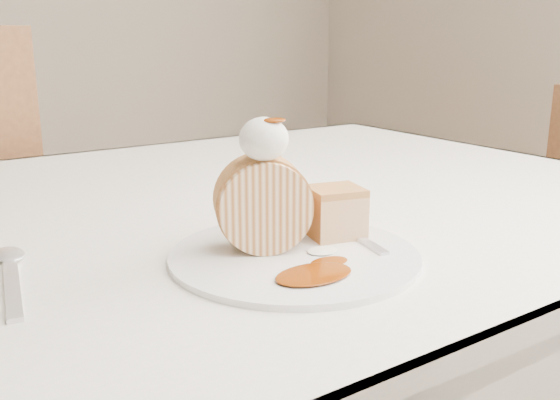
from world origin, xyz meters
TOP-DOWN VIEW (x-y plane):
  - table at (0.00, 0.20)m, footprint 1.40×0.90m
  - plate at (0.03, -0.04)m, footprint 0.30×0.30m
  - roulade_slice at (0.01, -0.01)m, footprint 0.10×0.08m
  - cake_chunk at (0.09, -0.02)m, footprint 0.06×0.06m
  - whipped_cream at (0.01, -0.02)m, footprint 0.05×0.05m
  - caramel_drizzle at (0.01, -0.03)m, footprint 0.02×0.02m
  - caramel_pool at (0.01, -0.10)m, footprint 0.09×0.07m
  - fork at (0.11, -0.04)m, footprint 0.05×0.15m
  - spoon at (-0.22, 0.03)m, footprint 0.05×0.17m

SIDE VIEW (x-z plane):
  - table at x=0.00m, z-range 0.29..1.04m
  - spoon at x=-0.22m, z-range 0.75..0.75m
  - plate at x=0.03m, z-range 0.75..0.76m
  - fork at x=0.11m, z-range 0.76..0.76m
  - caramel_pool at x=0.01m, z-range 0.76..0.76m
  - cake_chunk at x=0.09m, z-range 0.76..0.80m
  - roulade_slice at x=0.01m, z-range 0.76..0.85m
  - whipped_cream at x=0.01m, z-range 0.85..0.89m
  - caramel_drizzle at x=0.01m, z-range 0.89..0.89m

